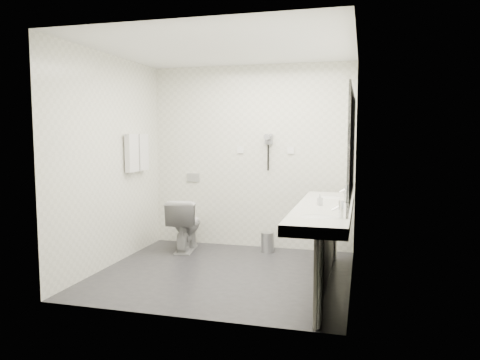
% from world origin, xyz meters
% --- Properties ---
extents(floor, '(2.80, 2.80, 0.00)m').
position_xyz_m(floor, '(0.00, 0.00, 0.00)').
color(floor, '#28272C').
rests_on(floor, ground).
extents(ceiling, '(2.80, 2.80, 0.00)m').
position_xyz_m(ceiling, '(0.00, 0.00, 2.50)').
color(ceiling, white).
rests_on(ceiling, wall_back).
extents(wall_back, '(2.80, 0.00, 2.80)m').
position_xyz_m(wall_back, '(0.00, 1.30, 1.25)').
color(wall_back, white).
rests_on(wall_back, floor).
extents(wall_front, '(2.80, 0.00, 2.80)m').
position_xyz_m(wall_front, '(0.00, -1.30, 1.25)').
color(wall_front, white).
rests_on(wall_front, floor).
extents(wall_left, '(0.00, 2.60, 2.60)m').
position_xyz_m(wall_left, '(-1.40, 0.00, 1.25)').
color(wall_left, white).
rests_on(wall_left, floor).
extents(wall_right, '(0.00, 2.60, 2.60)m').
position_xyz_m(wall_right, '(1.40, 0.00, 1.25)').
color(wall_right, white).
rests_on(wall_right, floor).
extents(vanity_counter, '(0.55, 2.20, 0.10)m').
position_xyz_m(vanity_counter, '(1.12, -0.20, 0.80)').
color(vanity_counter, white).
rests_on(vanity_counter, floor).
extents(vanity_panel, '(0.03, 2.15, 0.75)m').
position_xyz_m(vanity_panel, '(1.15, -0.20, 0.38)').
color(vanity_panel, gray).
rests_on(vanity_panel, floor).
extents(vanity_post_near, '(0.06, 0.06, 0.75)m').
position_xyz_m(vanity_post_near, '(1.18, -1.24, 0.38)').
color(vanity_post_near, silver).
rests_on(vanity_post_near, floor).
extents(vanity_post_far, '(0.06, 0.06, 0.75)m').
position_xyz_m(vanity_post_far, '(1.18, 0.84, 0.38)').
color(vanity_post_far, silver).
rests_on(vanity_post_far, floor).
extents(mirror, '(0.02, 2.20, 1.05)m').
position_xyz_m(mirror, '(1.39, -0.20, 1.45)').
color(mirror, '#B2BCC6').
rests_on(mirror, wall_right).
extents(basin_near, '(0.40, 0.31, 0.05)m').
position_xyz_m(basin_near, '(1.12, -0.85, 0.83)').
color(basin_near, white).
rests_on(basin_near, vanity_counter).
extents(basin_far, '(0.40, 0.31, 0.05)m').
position_xyz_m(basin_far, '(1.12, 0.45, 0.83)').
color(basin_far, white).
rests_on(basin_far, vanity_counter).
extents(faucet_near, '(0.04, 0.04, 0.15)m').
position_xyz_m(faucet_near, '(1.32, -0.85, 0.92)').
color(faucet_near, silver).
rests_on(faucet_near, vanity_counter).
extents(faucet_far, '(0.04, 0.04, 0.15)m').
position_xyz_m(faucet_far, '(1.32, 0.45, 0.92)').
color(faucet_far, silver).
rests_on(faucet_far, vanity_counter).
extents(soap_bottle_a, '(0.07, 0.07, 0.12)m').
position_xyz_m(soap_bottle_a, '(1.08, -0.19, 0.91)').
color(soap_bottle_a, white).
rests_on(soap_bottle_a, vanity_counter).
extents(glass_left, '(0.07, 0.07, 0.11)m').
position_xyz_m(glass_left, '(1.34, 0.08, 0.91)').
color(glass_left, silver).
rests_on(glass_left, vanity_counter).
extents(toilet, '(0.49, 0.75, 0.70)m').
position_xyz_m(toilet, '(-0.81, 0.85, 0.35)').
color(toilet, white).
rests_on(toilet, floor).
extents(flush_plate, '(0.18, 0.02, 0.12)m').
position_xyz_m(flush_plate, '(-0.85, 1.29, 0.95)').
color(flush_plate, '#B2B5BA').
rests_on(flush_plate, wall_back).
extents(pedal_bin, '(0.22, 0.22, 0.25)m').
position_xyz_m(pedal_bin, '(0.29, 1.03, 0.13)').
color(pedal_bin, '#B2B5BA').
rests_on(pedal_bin, floor).
extents(bin_lid, '(0.18, 0.18, 0.02)m').
position_xyz_m(bin_lid, '(0.29, 1.03, 0.26)').
color(bin_lid, '#B2B5BA').
rests_on(bin_lid, pedal_bin).
extents(towel_rail, '(0.02, 0.62, 0.02)m').
position_xyz_m(towel_rail, '(-1.35, 0.55, 1.55)').
color(towel_rail, silver).
rests_on(towel_rail, wall_left).
extents(towel_near, '(0.07, 0.24, 0.48)m').
position_xyz_m(towel_near, '(-1.34, 0.41, 1.33)').
color(towel_near, white).
rests_on(towel_near, towel_rail).
extents(towel_far, '(0.07, 0.24, 0.48)m').
position_xyz_m(towel_far, '(-1.34, 0.69, 1.33)').
color(towel_far, white).
rests_on(towel_far, towel_rail).
extents(dryer_cradle, '(0.10, 0.04, 0.14)m').
position_xyz_m(dryer_cradle, '(0.25, 1.27, 1.50)').
color(dryer_cradle, gray).
rests_on(dryer_cradle, wall_back).
extents(dryer_barrel, '(0.08, 0.14, 0.08)m').
position_xyz_m(dryer_barrel, '(0.25, 1.20, 1.53)').
color(dryer_barrel, gray).
rests_on(dryer_barrel, dryer_cradle).
extents(dryer_cord, '(0.02, 0.02, 0.35)m').
position_xyz_m(dryer_cord, '(0.25, 1.26, 1.25)').
color(dryer_cord, black).
rests_on(dryer_cord, dryer_cradle).
extents(switch_plate_a, '(0.09, 0.02, 0.09)m').
position_xyz_m(switch_plate_a, '(-0.15, 1.29, 1.35)').
color(switch_plate_a, white).
rests_on(switch_plate_a, wall_back).
extents(switch_plate_b, '(0.09, 0.02, 0.09)m').
position_xyz_m(switch_plate_b, '(0.55, 1.29, 1.35)').
color(switch_plate_b, white).
rests_on(switch_plate_b, wall_back).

